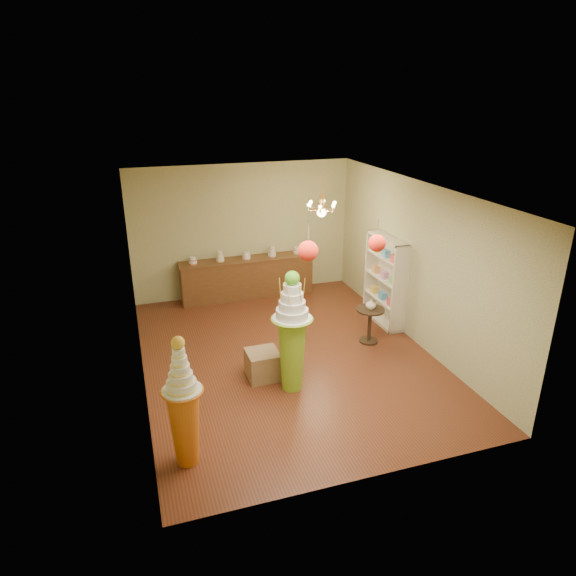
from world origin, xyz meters
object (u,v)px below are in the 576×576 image
object	(u,v)px
pedestal_green	(292,340)
pedestal_orange	(184,416)
round_table	(370,321)
sideboard	(247,277)

from	to	relation	value
pedestal_green	pedestal_orange	world-z (taller)	pedestal_green
pedestal_orange	round_table	xyz separation A→B (m)	(3.73, 2.31, -0.26)
pedestal_green	round_table	bearing A→B (deg)	29.32
pedestal_orange	round_table	world-z (taller)	pedestal_orange
pedestal_green	round_table	size ratio (longest dim) A/B	2.94
sideboard	round_table	size ratio (longest dim) A/B	4.46
pedestal_orange	sideboard	world-z (taller)	pedestal_orange
pedestal_orange	round_table	distance (m)	4.40
pedestal_orange	sideboard	bearing A→B (deg)	68.26
pedestal_green	pedestal_orange	distance (m)	2.22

